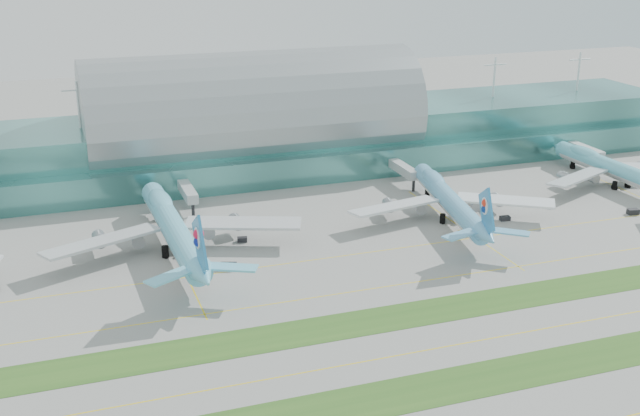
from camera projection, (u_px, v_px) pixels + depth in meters
name	position (u px, v px, depth m)	size (l,w,h in m)	color
ground	(400.00, 321.00, 181.69)	(700.00, 700.00, 0.00)	gray
terminal	(253.00, 131.00, 291.70)	(340.00, 69.10, 36.00)	#3D7A75
grass_strip_near	(460.00, 383.00, 156.73)	(420.00, 12.00, 0.08)	#2D591E
grass_strip_far	(396.00, 317.00, 183.45)	(420.00, 12.00, 0.08)	#2D591E
taxiline_b	(428.00, 350.00, 169.21)	(420.00, 0.35, 0.01)	yellow
taxiline_c	(370.00, 289.00, 197.72)	(420.00, 0.35, 0.01)	yellow
taxiline_d	(338.00, 256.00, 217.31)	(420.00, 0.35, 0.01)	yellow
airliner_b	(173.00, 226.00, 219.78)	(71.57, 81.15, 22.36)	#65C3DF
airliner_c	(449.00, 199.00, 244.20)	(63.51, 72.94, 20.18)	#62AED8
airliner_d	(615.00, 168.00, 275.69)	(62.93, 71.39, 19.66)	#60C0D4
gse_c	(229.00, 266.00, 209.01)	(4.20, 1.82, 1.73)	black
gse_d	(242.00, 240.00, 227.30)	(2.81, 1.81, 1.36)	black
gse_e	(464.00, 233.00, 231.82)	(3.56, 1.73, 1.56)	gold
gse_f	(505.00, 218.00, 243.94)	(3.09, 1.85, 1.36)	black
gse_g	(633.00, 212.00, 249.12)	(3.44, 2.13, 1.70)	black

